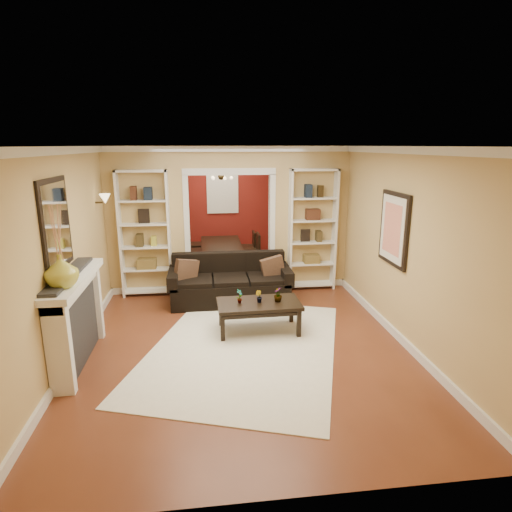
{
  "coord_description": "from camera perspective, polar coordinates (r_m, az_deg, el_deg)",
  "views": [
    {
      "loc": [
        -0.49,
        -6.74,
        2.71
      ],
      "look_at": [
        0.25,
        -0.8,
        1.16
      ],
      "focal_mm": 30.0,
      "sensor_mm": 36.0,
      "label": 1
    }
  ],
  "objects": [
    {
      "name": "floor",
      "position": [
        7.28,
        -2.73,
        -7.33
      ],
      "size": [
        8.0,
        8.0,
        0.0
      ],
      "primitive_type": "plane",
      "color": "brown",
      "rests_on": "ground"
    },
    {
      "name": "ceiling",
      "position": [
        6.76,
        -3.01,
        14.43
      ],
      "size": [
        8.0,
        8.0,
        0.0
      ],
      "primitive_type": "plane",
      "rotation": [
        3.14,
        0.0,
        0.0
      ],
      "color": "white",
      "rests_on": "ground"
    },
    {
      "name": "wall_back",
      "position": [
        10.84,
        -4.48,
        7.29
      ],
      "size": [
        8.0,
        0.0,
        8.0
      ],
      "primitive_type": "plane",
      "rotation": [
        1.57,
        0.0,
        0.0
      ],
      "color": "tan",
      "rests_on": "ground"
    },
    {
      "name": "wall_front",
      "position": [
        3.1,
        2.86,
        -11.55
      ],
      "size": [
        8.0,
        0.0,
        8.0
      ],
      "primitive_type": "plane",
      "rotation": [
        -1.57,
        0.0,
        0.0
      ],
      "color": "tan",
      "rests_on": "ground"
    },
    {
      "name": "wall_left",
      "position": [
        7.1,
        -21.31,
        2.48
      ],
      "size": [
        0.0,
        8.0,
        8.0
      ],
      "primitive_type": "plane",
      "rotation": [
        1.57,
        0.0,
        1.57
      ],
      "color": "tan",
      "rests_on": "ground"
    },
    {
      "name": "wall_right",
      "position": [
        7.4,
        14.81,
        3.46
      ],
      "size": [
        0.0,
        8.0,
        8.0
      ],
      "primitive_type": "plane",
      "rotation": [
        1.57,
        0.0,
        -1.57
      ],
      "color": "tan",
      "rests_on": "ground"
    },
    {
      "name": "partition_wall",
      "position": [
        8.07,
        -3.51,
        4.81
      ],
      "size": [
        4.5,
        0.15,
        2.7
      ],
      "primitive_type": "cube",
      "color": "tan",
      "rests_on": "floor"
    },
    {
      "name": "red_back_panel",
      "position": [
        10.81,
        -4.47,
        7.11
      ],
      "size": [
        4.44,
        0.04,
        2.64
      ],
      "primitive_type": "cube",
      "color": "maroon",
      "rests_on": "floor"
    },
    {
      "name": "dining_window",
      "position": [
        10.74,
        -4.48,
        8.3
      ],
      "size": [
        0.78,
        0.03,
        0.98
      ],
      "primitive_type": "cube",
      "color": "#8CA5CC",
      "rests_on": "wall_back"
    },
    {
      "name": "area_rug",
      "position": [
        6.04,
        -1.63,
        -12.06
      ],
      "size": [
        3.4,
        4.02,
        0.01
      ],
      "primitive_type": "cube",
      "rotation": [
        0.0,
        0.0,
        -0.32
      ],
      "color": "white",
      "rests_on": "floor"
    },
    {
      "name": "sofa",
      "position": [
        7.56,
        -3.47,
        -3.15
      ],
      "size": [
        2.14,
        0.92,
        0.84
      ],
      "primitive_type": "cube",
      "color": "black",
      "rests_on": "floor"
    },
    {
      "name": "pillow_left",
      "position": [
        7.48,
        -9.29,
        -1.95
      ],
      "size": [
        0.41,
        0.31,
        0.41
      ],
      "primitive_type": "cube",
      "rotation": [
        0.0,
        0.0,
        0.55
      ],
      "color": "brown",
      "rests_on": "sofa"
    },
    {
      "name": "pillow_right",
      "position": [
        7.57,
        2.25,
        -1.62
      ],
      "size": [
        0.41,
        0.17,
        0.4
      ],
      "primitive_type": "cube",
      "rotation": [
        0.0,
        0.0,
        0.14
      ],
      "color": "brown",
      "rests_on": "sofa"
    },
    {
      "name": "coffee_table",
      "position": [
        6.44,
        0.37,
        -8.11
      ],
      "size": [
        1.24,
        0.69,
        0.46
      ],
      "primitive_type": "cube",
      "rotation": [
        0.0,
        0.0,
        0.03
      ],
      "color": "black",
      "rests_on": "floor"
    },
    {
      "name": "plant_left",
      "position": [
        6.29,
        -2.21,
        -5.38
      ],
      "size": [
        0.12,
        0.14,
        0.21
      ],
      "primitive_type": "imported",
      "rotation": [
        0.0,
        0.0,
        1.03
      ],
      "color": "#336626",
      "rests_on": "coffee_table"
    },
    {
      "name": "plant_center",
      "position": [
        6.32,
        0.38,
        -5.43
      ],
      "size": [
        0.13,
        0.12,
        0.18
      ],
      "primitive_type": "imported",
      "rotation": [
        0.0,
        0.0,
        2.38
      ],
      "color": "#336626",
      "rests_on": "coffee_table"
    },
    {
      "name": "plant_right",
      "position": [
        6.36,
        2.94,
        -5.15
      ],
      "size": [
        0.15,
        0.15,
        0.22
      ],
      "primitive_type": "imported",
      "rotation": [
        0.0,
        0.0,
        4.49
      ],
      "color": "#336626",
      "rests_on": "coffee_table"
    },
    {
      "name": "bookshelf_left",
      "position": [
        8.0,
        -14.58,
        2.81
      ],
      "size": [
        0.9,
        0.3,
        2.3
      ],
      "primitive_type": "cube",
      "color": "white",
      "rests_on": "floor"
    },
    {
      "name": "bookshelf_right",
      "position": [
        8.19,
        7.5,
        3.42
      ],
      "size": [
        0.9,
        0.3,
        2.3
      ],
      "primitive_type": "cube",
      "color": "white",
      "rests_on": "floor"
    },
    {
      "name": "fireplace",
      "position": [
        5.88,
        -22.54,
        -7.9
      ],
      "size": [
        0.32,
        1.7,
        1.16
      ],
      "primitive_type": "cube",
      "color": "white",
      "rests_on": "floor"
    },
    {
      "name": "vase",
      "position": [
        5.25,
        -24.54,
        -1.82
      ],
      "size": [
        0.39,
        0.39,
        0.38
      ],
      "primitive_type": "imported",
      "rotation": [
        0.0,
        0.0,
        -0.06
      ],
      "color": "gold",
      "rests_on": "fireplace"
    },
    {
      "name": "mirror",
      "position": [
        5.59,
        -25.13,
        3.78
      ],
      "size": [
        0.03,
        0.95,
        1.1
      ],
      "primitive_type": "cube",
      "color": "silver",
      "rests_on": "wall_left"
    },
    {
      "name": "wall_sconce",
      "position": [
        7.53,
        -19.92,
        6.96
      ],
      "size": [
        0.18,
        0.18,
        0.22
      ],
      "primitive_type": "cube",
      "color": "#FFE0A5",
      "rests_on": "wall_left"
    },
    {
      "name": "framed_art",
      "position": [
        6.45,
        17.84,
        3.47
      ],
      "size": [
        0.04,
        0.85,
        1.05
      ],
      "primitive_type": "cube",
      "color": "black",
      "rests_on": "wall_right"
    },
    {
      "name": "dining_table",
      "position": [
        9.79,
        -4.45,
        0.14
      ],
      "size": [
        1.61,
        0.9,
        0.57
      ],
      "primitive_type": "imported",
      "rotation": [
        0.0,
        0.0,
        1.57
      ],
      "color": "black",
      "rests_on": "floor"
    },
    {
      "name": "dining_chair_nw",
      "position": [
        9.45,
        -7.72,
        0.6
      ],
      "size": [
        0.53,
        0.53,
        0.91
      ],
      "primitive_type": "cube",
      "rotation": [
        0.0,
        0.0,
        1.77
      ],
      "color": "black",
      "rests_on": "floor"
    },
    {
      "name": "dining_chair_ne",
      "position": [
        9.5,
        -1.07,
        0.63
      ],
      "size": [
        0.53,
        0.53,
        0.85
      ],
      "primitive_type": "cube",
      "rotation": [
        0.0,
        0.0,
        -1.87
      ],
      "color": "black",
      "rests_on": "floor"
    },
    {
      "name": "dining_chair_sw",
      "position": [
        10.03,
        -7.7,
        1.45
      ],
      "size": [
        0.58,
        0.58,
        0.92
      ],
      "primitive_type": "cube",
      "rotation": [
        0.0,
        0.0,
        1.9
      ],
      "color": "black",
      "rests_on": "floor"
    },
    {
      "name": "dining_chair_se",
      "position": [
        10.09,
        -1.43,
        1.21
      ],
      "size": [
        0.42,
        0.42,
        0.77
      ],
      "primitive_type": "cube",
      "rotation": [
        0.0,
        0.0,
        -1.44
      ],
      "color": "black",
      "rests_on": "floor"
    },
    {
      "name": "chandelier",
      "position": [
        9.48,
        -4.17,
        10.33
      ],
      "size": [
        0.5,
        0.5,
        0.3
      ],
      "primitive_type": "cube",
      "color": "#3A2F1A",
      "rests_on": "ceiling"
    }
  ]
}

